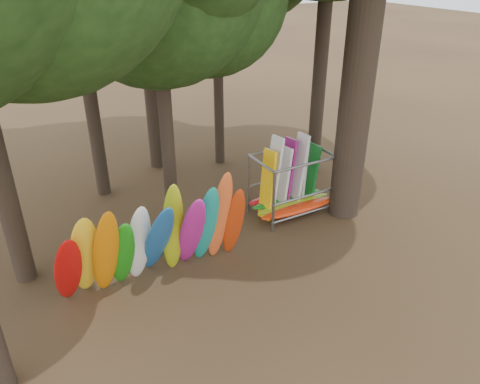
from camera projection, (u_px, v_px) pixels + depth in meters
ground at (251, 258)px, 13.80m from camera, size 120.00×120.00×0.00m
lake at (14, 21)px, 60.18m from camera, size 160.00×160.00×0.00m
kayak_row at (157, 240)px, 12.15m from camera, size 5.27×1.98×3.21m
storage_rack at (291, 186)px, 15.78m from camera, size 3.02×1.60×2.76m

